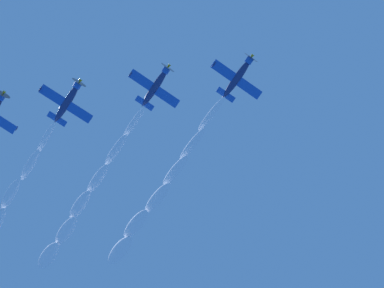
% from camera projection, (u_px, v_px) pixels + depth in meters
% --- Properties ---
extents(airplane_lead, '(8.40, 7.77, 3.03)m').
position_uv_depth(airplane_lead, '(238.00, 77.00, 66.36)').
color(airplane_lead, navy).
extents(airplane_left_wingman, '(8.41, 7.77, 2.75)m').
position_uv_depth(airplane_left_wingman, '(156.00, 86.00, 67.83)').
color(airplane_left_wingman, navy).
extents(airplane_right_wingman, '(8.42, 7.80, 3.15)m').
position_uv_depth(airplane_right_wingman, '(68.00, 101.00, 66.75)').
color(airplane_right_wingman, navy).
extents(smoke_trail_lead, '(19.06, 31.04, 7.18)m').
position_uv_depth(smoke_trail_lead, '(148.00, 209.00, 71.02)').
color(smoke_trail_lead, white).
extents(smoke_trail_left_wingman, '(18.99, 31.19, 7.15)m').
position_uv_depth(smoke_trail_left_wingman, '(74.00, 216.00, 72.57)').
color(smoke_trail_left_wingman, white).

